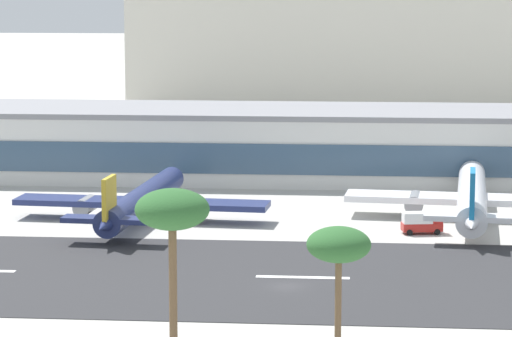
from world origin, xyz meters
name	(u,v)px	position (x,y,z in m)	size (l,w,h in m)	color
ground_plane	(287,287)	(0.00, 0.00, 0.00)	(1400.00, 1400.00, 0.00)	#B2AFA8
runway_strip	(290,277)	(0.00, 4.79, 0.04)	(800.00, 43.32, 0.08)	#2D2D30
runway_centreline_dash_4	(303,277)	(1.67, 4.79, 0.09)	(12.00, 1.20, 0.01)	white
terminal_building	(313,143)	(-0.17, 84.69, 6.69)	(194.24, 28.04, 13.37)	silver
distant_hotel_block	(351,28)	(5.82, 207.04, 23.68)	(125.27, 32.94, 47.35)	beige
airliner_gold_tail_gate_0	(140,202)	(-25.65, 39.69, 3.14)	(40.91, 47.22, 9.86)	navy
airliner_blue_tail_gate_1	(472,198)	(26.55, 45.57, 3.47)	(40.58, 52.08, 10.88)	silver
service_box_truck_0	(422,222)	(18.19, 33.94, 1.79)	(6.32, 3.50, 3.25)	#B2231E
palm_tree_0	(172,213)	(-9.19, -33.27, 15.56)	(7.24, 7.24, 17.92)	brown
palm_tree_1	(339,247)	(6.86, -33.78, 12.61)	(6.19, 6.19, 14.56)	brown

